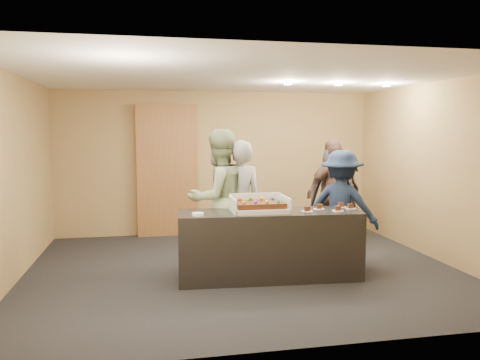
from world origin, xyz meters
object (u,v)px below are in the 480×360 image
Objects in this scene: serving_counter at (269,245)px; plate_stack at (198,214)px; person_server_grey at (239,204)px; person_brown_extra at (333,192)px; storage_cabinet at (167,171)px; person_navy_man at (341,207)px; cake_box at (259,208)px; person_dark_suit at (333,196)px; person_sage_man at (219,199)px; sheet_cake at (259,204)px.

serving_counter is 16.67× the size of plate_stack.
person_brown_extra is at bearing -156.03° from person_server_grey.
storage_cabinet is 3.41m from person_navy_man.
person_brown_extra is at bearing 49.12° from serving_counter.
cake_box is 2.27m from person_brown_extra.
person_server_grey is 1.00× the size of person_brown_extra.
person_dark_suit is at bearing 34.61° from plate_stack.
person_sage_man is (-0.30, 0.03, 0.08)m from person_server_grey.
storage_cabinet is 2.44m from person_server_grey.
cake_box reaches higher than serving_counter.
sheet_cake is at bearing 100.54° from person_sage_man.
person_server_grey reaches higher than sheet_cake.
person_server_grey is (0.93, -2.24, -0.31)m from storage_cabinet.
storage_cabinet is at bearing -8.62° from person_navy_man.
person_brown_extra is (1.68, 1.54, -0.04)m from cake_box.
person_navy_man is at bearing 152.54° from person_sage_man.
person_navy_man is at bearing 92.79° from person_dark_suit.
person_server_grey is 1.53m from person_navy_man.
storage_cabinet is 1.34× the size of person_server_grey.
cake_box is 0.40× the size of person_server_grey.
person_sage_man is at bearing 43.50° from person_dark_suit.
storage_cabinet is 3.07m from person_brown_extra.
person_brown_extra is (2.76, -1.30, -0.31)m from storage_cabinet.
person_server_grey is at bearing 48.14° from plate_stack.
person_navy_man is 1.07m from person_brown_extra.
person_sage_man is 2.36m from person_dark_suit.
person_server_grey is 1.08× the size of person_dark_suit.
person_server_grey reaches higher than plate_stack.
person_sage_man reaches higher than cake_box.
person_dark_suit is (1.85, 0.99, -0.07)m from person_server_grey.
storage_cabinet reaches higher than person_navy_man.
person_server_grey is 2.05m from person_brown_extra.
person_sage_man is at bearing 64.12° from plate_stack.
sheet_cake is (-0.14, 0.00, 0.55)m from serving_counter.
serving_counter is 3.83× the size of sheet_cake.
plate_stack is 0.08× the size of person_brown_extra.
serving_counter is 1.42× the size of person_dark_suit.
person_server_grey is 1.09× the size of person_navy_man.
cake_box is at bearing 89.01° from sheet_cake.
sheet_cake is at bearing -69.34° from storage_cabinet.
serving_counter is at bearing 7.35° from plate_stack.
person_navy_man is 0.99× the size of person_dark_suit.
person_brown_extra is at bearing 34.00° from plate_stack.
person_server_grey is at bearing 118.00° from serving_counter.
cake_box is at bearing 55.07° from person_navy_man.
person_brown_extra reaches higher than person_navy_man.
person_dark_suit is (1.70, 1.59, -0.10)m from cake_box.
person_brown_extra is 1.08× the size of person_dark_suit.
person_dark_suit is (2.53, 1.74, -0.07)m from plate_stack.
plate_stack is 1.01m from person_server_grey.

